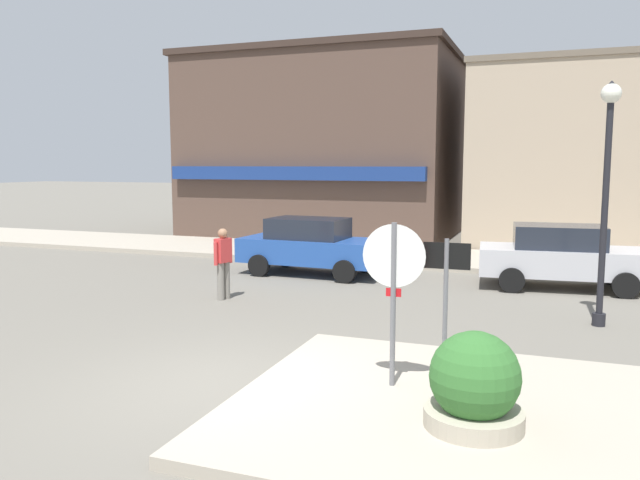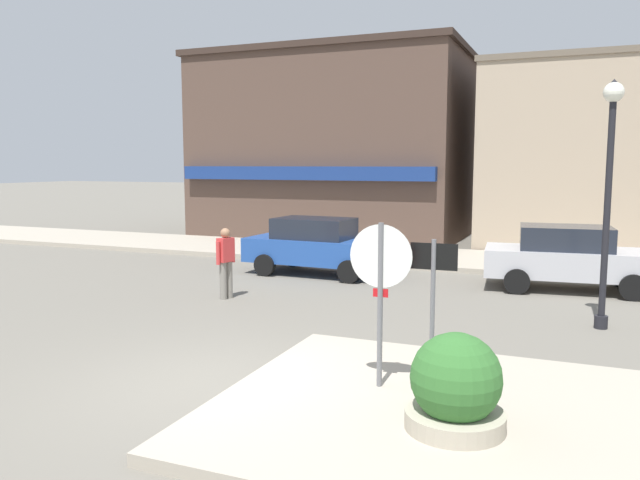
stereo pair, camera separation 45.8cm
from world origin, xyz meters
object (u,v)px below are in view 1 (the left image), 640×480
object	(u,v)px
stop_sign	(394,283)
parked_car_second	(563,256)
pedestrian_crossing_near	(223,261)
lamp_post	(607,168)
one_way_sign	(446,298)
parked_car_nearest	(312,245)
planter	(474,391)

from	to	relation	value
stop_sign	parked_car_second	xyz separation A→B (m)	(2.19, 8.45, -0.71)
pedestrian_crossing_near	parked_car_second	bearing A→B (deg)	29.05
stop_sign	pedestrian_crossing_near	bearing A→B (deg)	138.16
lamp_post	one_way_sign	bearing A→B (deg)	-114.59
parked_car_nearest	parked_car_second	xyz separation A→B (m)	(6.46, 0.29, 0.00)
one_way_sign	pedestrian_crossing_near	bearing A→B (deg)	142.59
planter	parked_car_second	size ratio (longest dim) A/B	0.30
lamp_post	parked_car_second	world-z (taller)	lamp_post
parked_car_second	planter	bearing A→B (deg)	-96.27
one_way_sign	parked_car_second	world-z (taller)	one_way_sign
planter	pedestrian_crossing_near	bearing A→B (deg)	138.52
one_way_sign	lamp_post	size ratio (longest dim) A/B	0.46
parked_car_nearest	parked_car_second	size ratio (longest dim) A/B	0.98
lamp_post	pedestrian_crossing_near	distance (m)	8.08
stop_sign	planter	size ratio (longest dim) A/B	1.88
lamp_post	parked_car_nearest	distance (m)	8.09
parked_car_nearest	lamp_post	bearing A→B (deg)	-24.92
one_way_sign	planter	size ratio (longest dim) A/B	1.71
lamp_post	pedestrian_crossing_near	size ratio (longest dim) A/B	2.82
planter	parked_car_nearest	size ratio (longest dim) A/B	0.30
one_way_sign	lamp_post	distance (m)	5.44
stop_sign	lamp_post	distance (m)	5.81
one_way_sign	parked_car_nearest	size ratio (longest dim) A/B	0.52
stop_sign	pedestrian_crossing_near	world-z (taller)	stop_sign
planter	pedestrian_crossing_near	xyz separation A→B (m)	(-6.14, 5.43, 0.31)
stop_sign	pedestrian_crossing_near	size ratio (longest dim) A/B	1.43
stop_sign	planter	world-z (taller)	stop_sign
parked_car_nearest	parked_car_second	distance (m)	6.47
stop_sign	parked_car_second	size ratio (longest dim) A/B	0.56
planter	parked_car_nearest	distance (m)	10.62
stop_sign	parked_car_nearest	distance (m)	9.24
one_way_sign	pedestrian_crossing_near	size ratio (longest dim) A/B	1.30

